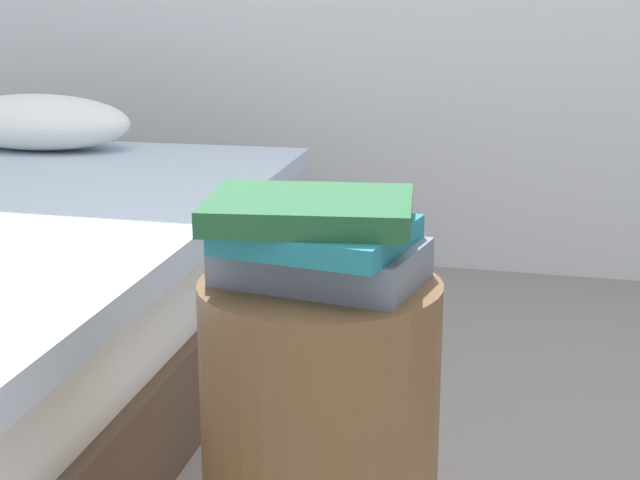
% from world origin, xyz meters
% --- Properties ---
extents(side_table, '(0.33, 0.33, 0.55)m').
position_xyz_m(side_table, '(0.00, 0.00, 0.27)').
color(side_table, brown).
rests_on(side_table, ground_plane).
extents(book_slate, '(0.29, 0.21, 0.05)m').
position_xyz_m(book_slate, '(-0.00, 0.01, 0.58)').
color(book_slate, slate).
rests_on(book_slate, side_table).
extents(book_teal, '(0.26, 0.24, 0.03)m').
position_xyz_m(book_teal, '(-0.00, -0.01, 0.62)').
color(book_teal, '#1E727F').
rests_on(book_teal, book_slate).
extents(book_forest, '(0.30, 0.24, 0.03)m').
position_xyz_m(book_forest, '(-0.01, -0.01, 0.65)').
color(book_forest, '#1E512D').
rests_on(book_forest, book_teal).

